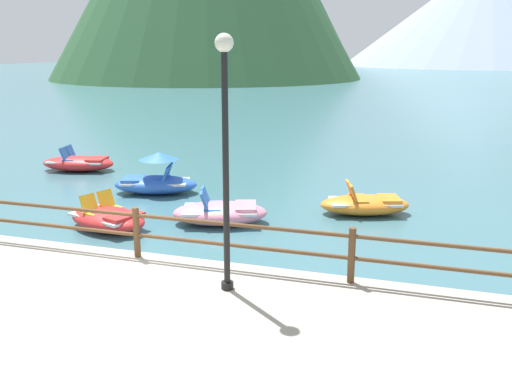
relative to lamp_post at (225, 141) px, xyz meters
The scene contains 9 objects.
ground_plane 39.46m from the lamp_post, 93.06° to the left, with size 200.00×200.00×0.00m, color #3D6B75.
dock_railing 2.92m from the lamp_post, 157.80° to the left, with size 23.92×0.12×0.95m.
lamp_post is the anchor object (origin of this frame).
pedal_boat_0 12.60m from the lamp_post, 135.23° to the left, with size 2.70×1.68×0.85m.
pedal_boat_1 8.51m from the lamp_post, 125.35° to the left, with size 2.68×1.84×1.23m.
pedal_boat_2 5.43m from the lamp_post, 112.39° to the left, with size 2.60×1.99×0.86m.
pedal_boat_3 6.97m from the lamp_post, 77.20° to the left, with size 2.52×1.79×0.84m.
pedal_boat_4 5.90m from the lamp_post, 142.49° to the left, with size 2.45×1.89×0.84m.
distant_peak 137.80m from the lamp_post, 84.87° to the left, with size 63.96×63.96×24.00m, color #93A3B7.
Camera 1 is at (5.12, -7.31, 4.20)m, focal length 39.94 mm.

